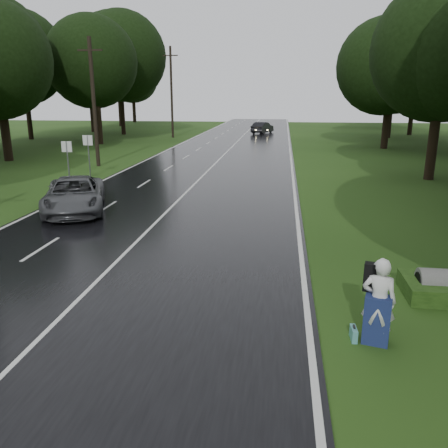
# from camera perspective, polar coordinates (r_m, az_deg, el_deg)

# --- Properties ---
(ground) EXTENTS (160.00, 160.00, 0.00)m
(ground) POSITION_cam_1_polar(r_m,az_deg,el_deg) (13.87, -14.85, -6.34)
(ground) COLOR #284A15
(ground) RESTS_ON ground
(road) EXTENTS (12.00, 140.00, 0.04)m
(road) POSITION_cam_1_polar(r_m,az_deg,el_deg) (32.65, -1.78, 6.86)
(road) COLOR black
(road) RESTS_ON ground
(lane_center) EXTENTS (0.12, 140.00, 0.01)m
(lane_center) POSITION_cam_1_polar(r_m,az_deg,el_deg) (32.65, -1.78, 6.90)
(lane_center) COLOR silver
(lane_center) RESTS_ON road
(grey_car) EXTENTS (4.25, 5.95, 1.51)m
(grey_car) POSITION_cam_1_polar(r_m,az_deg,el_deg) (21.54, -18.18, 3.48)
(grey_car) COLOR #4B4D50
(grey_car) RESTS_ON road
(far_car) EXTENTS (3.00, 4.89, 1.52)m
(far_car) POSITION_cam_1_polar(r_m,az_deg,el_deg) (63.65, 4.83, 11.89)
(far_car) COLOR black
(far_car) RESTS_ON road
(hitchhiker) EXTENTS (0.80, 0.75, 1.92)m
(hitchhiker) POSITION_cam_1_polar(r_m,az_deg,el_deg) (10.20, 18.67, -9.46)
(hitchhiker) COLOR silver
(hitchhiker) RESTS_ON ground
(suitcase) EXTENTS (0.13, 0.40, 0.28)m
(suitcase) POSITION_cam_1_polar(r_m,az_deg,el_deg) (10.51, 15.87, -13.04)
(suitcase) COLOR teal
(suitcase) RESTS_ON ground
(culvert) EXTENTS (1.52, 0.76, 0.76)m
(culvert) POSITION_cam_1_polar(r_m,az_deg,el_deg) (13.46, 26.00, -8.17)
(culvert) COLOR slate
(culvert) RESTS_ON ground
(utility_pole_mid) EXTENTS (1.80, 0.28, 9.01)m
(utility_pole_mid) POSITION_cam_1_polar(r_m,az_deg,el_deg) (35.54, -15.39, 7.00)
(utility_pole_mid) COLOR black
(utility_pole_mid) RESTS_ON ground
(utility_pole_far) EXTENTS (1.80, 0.28, 10.67)m
(utility_pole_far) POSITION_cam_1_polar(r_m,az_deg,el_deg) (58.07, -6.40, 10.68)
(utility_pole_far) COLOR black
(utility_pole_far) RESTS_ON ground
(road_sign_a) EXTENTS (0.61, 0.10, 2.56)m
(road_sign_a) POSITION_cam_1_polar(r_m,az_deg,el_deg) (28.29, -18.65, 4.59)
(road_sign_a) COLOR white
(road_sign_a) RESTS_ON ground
(road_sign_b) EXTENTS (0.64, 0.10, 2.65)m
(road_sign_b) POSITION_cam_1_polar(r_m,az_deg,el_deg) (30.92, -16.32, 5.68)
(road_sign_b) COLOR white
(road_sign_b) RESTS_ON ground
(tree_left_d) EXTENTS (8.29, 8.29, 12.95)m
(tree_left_d) POSITION_cam_1_polar(r_m,az_deg,el_deg) (40.96, -25.25, 7.17)
(tree_left_d) COLOR black
(tree_left_d) RESTS_ON ground
(tree_left_e) EXTENTS (9.30, 9.30, 14.52)m
(tree_left_e) POSITION_cam_1_polar(r_m,az_deg,el_deg) (51.75, -15.20, 9.62)
(tree_left_e) COLOR black
(tree_left_e) RESTS_ON ground
(tree_left_f) EXTENTS (10.75, 10.75, 16.79)m
(tree_left_f) POSITION_cam_1_polar(r_m,az_deg,el_deg) (63.76, -12.40, 10.87)
(tree_left_f) COLOR black
(tree_left_f) RESTS_ON ground
(tree_right_d) EXTENTS (8.56, 8.56, 13.38)m
(tree_right_d) POSITION_cam_1_polar(r_m,az_deg,el_deg) (31.49, 24.14, 5.11)
(tree_right_d) COLOR black
(tree_right_d) RESTS_ON ground
(tree_right_e) EXTENTS (8.24, 8.24, 12.88)m
(tree_right_e) POSITION_cam_1_polar(r_m,az_deg,el_deg) (48.42, 19.31, 8.90)
(tree_right_e) COLOR black
(tree_right_e) RESTS_ON ground
(tree_right_f) EXTENTS (10.45, 10.45, 16.33)m
(tree_right_f) POSITION_cam_1_polar(r_m,az_deg,el_deg) (60.73, 19.72, 10.09)
(tree_right_f) COLOR black
(tree_right_f) RESTS_ON ground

